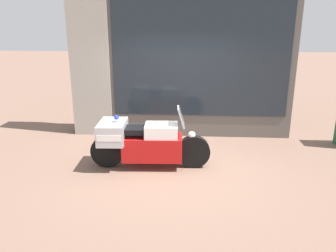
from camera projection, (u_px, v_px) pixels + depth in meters
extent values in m
plane|color=#7A5B4C|center=(177.00, 165.00, 6.40)|extent=(60.00, 60.00, 0.00)
cube|color=#56514C|center=(181.00, 51.00, 7.72)|extent=(5.29, 0.40, 4.07)
cube|color=#A39E93|center=(92.00, 51.00, 7.88)|extent=(0.96, 0.55, 4.07)
cube|color=#1E262D|center=(201.00, 50.00, 7.47)|extent=(4.10, 0.02, 3.07)
cube|color=slate|center=(197.00, 123.00, 8.21)|extent=(3.88, 0.30, 0.55)
cube|color=silver|center=(198.00, 86.00, 8.08)|extent=(3.88, 0.02, 1.35)
cube|color=beige|center=(198.00, 59.00, 7.75)|extent=(3.88, 0.30, 0.02)
cube|color=black|center=(138.00, 57.00, 7.83)|extent=(0.18, 0.04, 0.06)
cube|color=#195623|center=(168.00, 57.00, 7.78)|extent=(0.18, 0.04, 0.06)
cube|color=#B7B2A8|center=(198.00, 57.00, 7.74)|extent=(0.18, 0.04, 0.06)
cube|color=maroon|center=(229.00, 57.00, 7.69)|extent=(0.18, 0.04, 0.06)
cube|color=navy|center=(260.00, 57.00, 7.64)|extent=(0.18, 0.04, 0.06)
cube|color=orange|center=(143.00, 107.00, 8.12)|extent=(0.19, 0.03, 0.27)
cube|color=#2D8E42|center=(179.00, 108.00, 8.06)|extent=(0.19, 0.03, 0.27)
cube|color=white|center=(215.00, 108.00, 8.00)|extent=(0.19, 0.02, 0.27)
cube|color=#2866B7|center=(252.00, 109.00, 7.95)|extent=(0.19, 0.02, 0.27)
cylinder|color=black|center=(194.00, 152.00, 6.24)|extent=(0.64, 0.17, 0.63)
cylinder|color=black|center=(107.00, 151.00, 6.27)|extent=(0.64, 0.17, 0.63)
cube|color=#B71414|center=(152.00, 147.00, 6.23)|extent=(1.14, 0.58, 0.45)
cube|color=white|center=(161.00, 131.00, 6.13)|extent=(0.63, 0.51, 0.27)
cube|color=black|center=(139.00, 130.00, 6.13)|extent=(0.67, 0.43, 0.10)
cube|color=#B7B7BC|center=(113.00, 132.00, 6.15)|extent=(0.53, 0.80, 0.38)
cube|color=white|center=(113.00, 132.00, 6.15)|extent=(0.48, 0.80, 0.11)
cube|color=#B2BCC6|center=(181.00, 117.00, 6.04)|extent=(0.16, 0.38, 0.37)
sphere|color=white|center=(192.00, 135.00, 6.14)|extent=(0.14, 0.14, 0.14)
sphere|color=blue|center=(116.00, 117.00, 6.07)|extent=(0.09, 0.09, 0.09)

